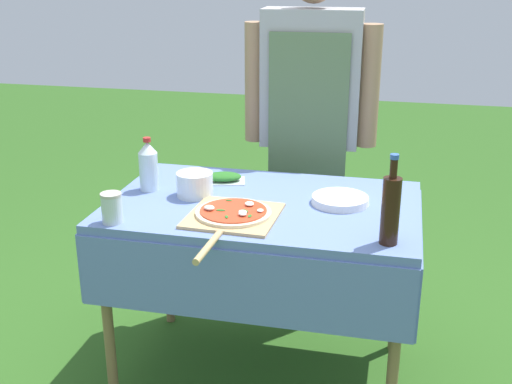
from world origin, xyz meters
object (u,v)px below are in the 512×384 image
object	(u,v)px
mixing_tub	(195,184)
person_cook	(310,113)
pizza_on_peel	(232,215)
sauce_jar	(112,210)
herb_container	(223,177)
oil_bottle	(391,209)
prep_table	(263,224)
water_bottle	(148,166)
plate_stack	(340,200)

from	to	relation	value
mixing_tub	person_cook	bearing A→B (deg)	62.64
pizza_on_peel	sauce_jar	xyz separation A→B (m)	(-0.42, -0.14, 0.04)
mixing_tub	sauce_jar	xyz separation A→B (m)	(-0.21, -0.34, 0.00)
herb_container	mixing_tub	xyz separation A→B (m)	(-0.06, -0.19, 0.03)
pizza_on_peel	oil_bottle	world-z (taller)	oil_bottle
prep_table	mixing_tub	distance (m)	0.32
water_bottle	prep_table	bearing A→B (deg)	-4.04
person_cook	mixing_tub	xyz separation A→B (m)	(-0.36, -0.70, -0.16)
pizza_on_peel	prep_table	bearing A→B (deg)	70.81
pizza_on_peel	herb_container	distance (m)	0.42
oil_bottle	plate_stack	xyz separation A→B (m)	(-0.20, 0.34, -0.11)
mixing_tub	herb_container	bearing A→B (deg)	71.53
sauce_jar	oil_bottle	bearing A→B (deg)	2.48
herb_container	water_bottle	bearing A→B (deg)	-148.63
oil_bottle	person_cook	bearing A→B (deg)	112.94
pizza_on_peel	person_cook	bearing A→B (deg)	82.57
mixing_tub	sauce_jar	size ratio (longest dim) A/B	1.30
pizza_on_peel	oil_bottle	distance (m)	0.59
prep_table	oil_bottle	xyz separation A→B (m)	(0.50, -0.29, 0.22)
person_cook	mixing_tub	world-z (taller)	person_cook
prep_table	water_bottle	xyz separation A→B (m)	(-0.50, 0.04, 0.20)
person_cook	oil_bottle	bearing A→B (deg)	111.08
plate_stack	water_bottle	bearing A→B (deg)	-178.71
mixing_tub	plate_stack	world-z (taller)	mixing_tub
prep_table	sauce_jar	size ratio (longest dim) A/B	10.81
person_cook	sauce_jar	distance (m)	1.20
person_cook	water_bottle	world-z (taller)	person_cook
prep_table	person_cook	bearing A→B (deg)	83.89
prep_table	pizza_on_peel	distance (m)	0.23
pizza_on_peel	plate_stack	xyz separation A→B (m)	(0.37, 0.25, 0.00)
person_cook	mixing_tub	size ratio (longest dim) A/B	11.60
water_bottle	herb_container	world-z (taller)	water_bottle
prep_table	oil_bottle	distance (m)	0.62
pizza_on_peel	plate_stack	size ratio (longest dim) A/B	2.55
person_cook	oil_bottle	distance (m)	1.09
pizza_on_peel	sauce_jar	distance (m)	0.44
plate_stack	herb_container	bearing A→B (deg)	164.08
water_bottle	herb_container	distance (m)	0.33
prep_table	water_bottle	world-z (taller)	water_bottle
prep_table	mixing_tub	size ratio (longest dim) A/B	8.30
prep_table	pizza_on_peel	size ratio (longest dim) A/B	2.13
water_bottle	pizza_on_peel	bearing A→B (deg)	-28.59
herb_container	sauce_jar	bearing A→B (deg)	-116.91
person_cook	sauce_jar	world-z (taller)	person_cook
herb_container	mixing_tub	size ratio (longest dim) A/B	1.39
pizza_on_peel	water_bottle	xyz separation A→B (m)	(-0.42, 0.23, 0.09)
water_bottle	mixing_tub	size ratio (longest dim) A/B	1.52
oil_bottle	herb_container	distance (m)	0.88
water_bottle	plate_stack	world-z (taller)	water_bottle
oil_bottle	herb_container	bearing A→B (deg)	145.81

